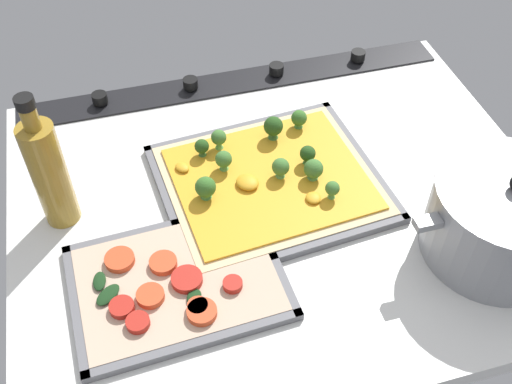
# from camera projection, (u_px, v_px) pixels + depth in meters

# --- Properties ---
(ground_plane) EXTENTS (0.84, 0.69, 0.03)m
(ground_plane) POSITION_uv_depth(u_px,v_px,m) (282.00, 205.00, 0.98)
(ground_plane) COLOR silver
(stove_control_panel) EXTENTS (0.81, 0.07, 0.03)m
(stove_control_panel) POSITION_uv_depth(u_px,v_px,m) (234.00, 81.00, 1.17)
(stove_control_panel) COLOR black
(stove_control_panel) RESTS_ON ground_plane
(baking_tray_front) EXTENTS (0.37, 0.33, 0.01)m
(baking_tray_front) POSITION_uv_depth(u_px,v_px,m) (270.00, 184.00, 0.98)
(baking_tray_front) COLOR slate
(baking_tray_front) RESTS_ON ground_plane
(broccoli_pizza) EXTENTS (0.34, 0.30, 0.06)m
(broccoli_pizza) POSITION_uv_depth(u_px,v_px,m) (269.00, 176.00, 0.98)
(broccoli_pizza) COLOR beige
(broccoli_pizza) RESTS_ON baking_tray_front
(baking_tray_back) EXTENTS (0.30, 0.23, 0.01)m
(baking_tray_back) POSITION_uv_depth(u_px,v_px,m) (178.00, 283.00, 0.85)
(baking_tray_back) COLOR slate
(baking_tray_back) RESTS_ON ground_plane
(veggie_pizza_back) EXTENTS (0.28, 0.21, 0.02)m
(veggie_pizza_back) POSITION_uv_depth(u_px,v_px,m) (174.00, 282.00, 0.84)
(veggie_pizza_back) COLOR #C6A98E
(veggie_pizza_back) RESTS_ON baking_tray_back
(cooking_pot) EXTENTS (0.28, 0.21, 0.15)m
(cooking_pot) POSITION_uv_depth(u_px,v_px,m) (503.00, 220.00, 0.85)
(cooking_pot) COLOR gray
(cooking_pot) RESTS_ON ground_plane
(oil_bottle) EXTENTS (0.05, 0.05, 0.23)m
(oil_bottle) POSITION_uv_depth(u_px,v_px,m) (49.00, 172.00, 0.87)
(oil_bottle) COLOR olive
(oil_bottle) RESTS_ON ground_plane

